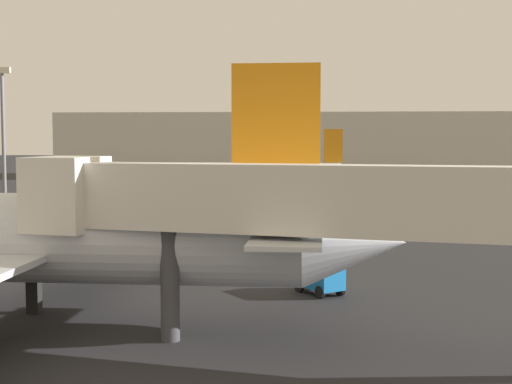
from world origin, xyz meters
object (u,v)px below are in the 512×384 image
at_px(jet_bridge, 316,203).
at_px(baggage_cart, 319,278).
at_px(airplane_distant, 261,174).
at_px(light_mast_left, 3,121).

relative_size(jet_bridge, baggage_cart, 8.72).
distance_m(jet_bridge, baggage_cart, 10.51).
bearing_deg(airplane_distant, jet_bridge, 94.31).
height_order(jet_bridge, light_mast_left, light_mast_left).
bearing_deg(jet_bridge, airplane_distant, -72.65).
relative_size(baggage_cart, light_mast_left, 0.16).
xyz_separation_m(airplane_distant, baggage_cart, (6.75, -57.76, -2.17)).
bearing_deg(light_mast_left, jet_bridge, -59.36).
xyz_separation_m(airplane_distant, light_mast_left, (-35.42, 3.41, 6.82)).
bearing_deg(baggage_cart, airplane_distant, -29.80).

